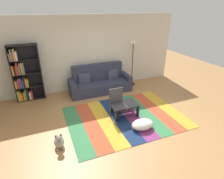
{
  "coord_description": "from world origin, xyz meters",
  "views": [
    {
      "loc": [
        -1.83,
        -4.03,
        2.97
      ],
      "look_at": [
        0.07,
        0.66,
        0.65
      ],
      "focal_mm": 29.61,
      "sensor_mm": 36.0,
      "label": 1
    }
  ],
  "objects_px": {
    "folding_chair": "(117,102)",
    "standing_lamp": "(133,47)",
    "pouf": "(143,124)",
    "couch": "(100,83)",
    "tv_remote": "(121,104)",
    "coffee_table": "(125,106)",
    "dog": "(59,141)",
    "bookshelf": "(24,76)"
  },
  "relations": [
    {
      "from": "bookshelf",
      "to": "dog",
      "type": "height_order",
      "value": "bookshelf"
    },
    {
      "from": "coffee_table",
      "to": "couch",
      "type": "bearing_deg",
      "value": 94.02
    },
    {
      "from": "folding_chair",
      "to": "couch",
      "type": "bearing_deg",
      "value": 116.56
    },
    {
      "from": "coffee_table",
      "to": "tv_remote",
      "type": "bearing_deg",
      "value": 177.59
    },
    {
      "from": "pouf",
      "to": "coffee_table",
      "type": "bearing_deg",
      "value": 100.87
    },
    {
      "from": "folding_chair",
      "to": "pouf",
      "type": "bearing_deg",
      "value": -28.83
    },
    {
      "from": "bookshelf",
      "to": "tv_remote",
      "type": "bearing_deg",
      "value": -40.27
    },
    {
      "from": "pouf",
      "to": "folding_chair",
      "type": "bearing_deg",
      "value": 120.57
    },
    {
      "from": "coffee_table",
      "to": "pouf",
      "type": "xyz_separation_m",
      "value": [
        0.15,
        -0.78,
        -0.18
      ]
    },
    {
      "from": "pouf",
      "to": "couch",
      "type": "bearing_deg",
      "value": 96.06
    },
    {
      "from": "bookshelf",
      "to": "standing_lamp",
      "type": "distance_m",
      "value": 3.98
    },
    {
      "from": "bookshelf",
      "to": "coffee_table",
      "type": "relative_size",
      "value": 2.66
    },
    {
      "from": "tv_remote",
      "to": "folding_chair",
      "type": "relative_size",
      "value": 0.17
    },
    {
      "from": "pouf",
      "to": "folding_chair",
      "type": "height_order",
      "value": "folding_chair"
    },
    {
      "from": "bookshelf",
      "to": "folding_chair",
      "type": "distance_m",
      "value": 3.26
    },
    {
      "from": "tv_remote",
      "to": "folding_chair",
      "type": "height_order",
      "value": "folding_chair"
    },
    {
      "from": "couch",
      "to": "coffee_table",
      "type": "xyz_separation_m",
      "value": [
        0.13,
        -1.86,
        -0.03
      ]
    },
    {
      "from": "tv_remote",
      "to": "coffee_table",
      "type": "bearing_deg",
      "value": 7.48
    },
    {
      "from": "couch",
      "to": "standing_lamp",
      "type": "height_order",
      "value": "standing_lamp"
    },
    {
      "from": "bookshelf",
      "to": "tv_remote",
      "type": "distance_m",
      "value": 3.35
    },
    {
      "from": "couch",
      "to": "tv_remote",
      "type": "distance_m",
      "value": 1.86
    },
    {
      "from": "dog",
      "to": "standing_lamp",
      "type": "height_order",
      "value": "standing_lamp"
    },
    {
      "from": "bookshelf",
      "to": "pouf",
      "type": "xyz_separation_m",
      "value": [
        2.79,
        -2.93,
        -0.73
      ]
    },
    {
      "from": "dog",
      "to": "coffee_table",
      "type": "bearing_deg",
      "value": 18.96
    },
    {
      "from": "coffee_table",
      "to": "pouf",
      "type": "relative_size",
      "value": 1.2
    },
    {
      "from": "bookshelf",
      "to": "pouf",
      "type": "height_order",
      "value": "bookshelf"
    },
    {
      "from": "couch",
      "to": "folding_chair",
      "type": "distance_m",
      "value": 1.95
    },
    {
      "from": "pouf",
      "to": "standing_lamp",
      "type": "height_order",
      "value": "standing_lamp"
    },
    {
      "from": "couch",
      "to": "standing_lamp",
      "type": "relative_size",
      "value": 1.24
    },
    {
      "from": "folding_chair",
      "to": "standing_lamp",
      "type": "bearing_deg",
      "value": 83.9
    },
    {
      "from": "pouf",
      "to": "folding_chair",
      "type": "relative_size",
      "value": 0.65
    },
    {
      "from": "bookshelf",
      "to": "dog",
      "type": "relative_size",
      "value": 4.7
    },
    {
      "from": "bookshelf",
      "to": "coffee_table",
      "type": "height_order",
      "value": "bookshelf"
    },
    {
      "from": "bookshelf",
      "to": "folding_chair",
      "type": "height_order",
      "value": "bookshelf"
    },
    {
      "from": "tv_remote",
      "to": "standing_lamp",
      "type": "bearing_deg",
      "value": 65.05
    },
    {
      "from": "bookshelf",
      "to": "couch",
      "type": "bearing_deg",
      "value": -6.43
    },
    {
      "from": "couch",
      "to": "tv_remote",
      "type": "height_order",
      "value": "couch"
    },
    {
      "from": "standing_lamp",
      "to": "folding_chair",
      "type": "bearing_deg",
      "value": -126.7
    },
    {
      "from": "bookshelf",
      "to": "dog",
      "type": "bearing_deg",
      "value": -76.57
    },
    {
      "from": "dog",
      "to": "standing_lamp",
      "type": "bearing_deg",
      "value": 39.54
    },
    {
      "from": "tv_remote",
      "to": "folding_chair",
      "type": "distance_m",
      "value": 0.23
    },
    {
      "from": "dog",
      "to": "standing_lamp",
      "type": "xyz_separation_m",
      "value": [
        3.25,
        2.68,
        1.36
      ]
    }
  ]
}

